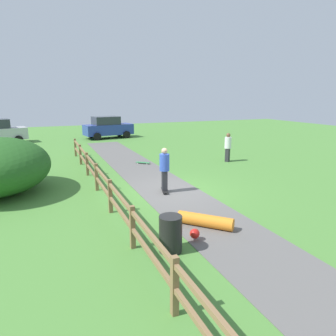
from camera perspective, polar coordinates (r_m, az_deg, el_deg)
ground_plane at (r=12.07m, az=0.30°, el=-4.45°), size 60.00×60.00×0.00m
asphalt_path at (r=12.07m, az=0.30°, el=-4.41°), size 2.40×28.00×0.02m
wooden_fence at (r=11.18m, az=-12.10°, el=-2.64°), size 0.12×18.12×1.10m
trash_bin at (r=7.52m, az=0.48°, el=-12.15°), size 0.56×0.56×0.90m
skater_riding at (r=11.74m, az=-0.67°, el=0.03°), size 0.46×0.82×1.74m
skater_fallen at (r=8.88m, az=6.79°, el=-9.86°), size 1.49×1.48×0.36m
skateboard_loose at (r=16.97m, az=-4.70°, el=1.03°), size 0.73×0.68×0.08m
bystander_white at (r=17.78m, az=11.09°, el=4.04°), size 0.53×0.53×1.64m
parked_car_blue at (r=27.88m, az=-11.15°, el=7.44°), size 4.41×2.49×1.92m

